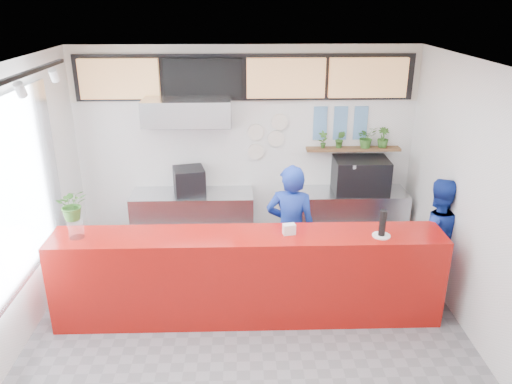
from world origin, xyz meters
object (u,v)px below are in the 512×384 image
(espresso_machine, at_px, (361,175))
(staff_right, at_px, (434,237))
(staff_center, at_px, (291,230))
(panini_oven, at_px, (189,181))
(service_counter, at_px, (248,276))
(pepper_mill, at_px, (383,223))

(espresso_machine, relative_size, staff_right, 0.50)
(staff_center, bearing_deg, espresso_machine, -120.81)
(panini_oven, xyz_separation_m, staff_center, (1.38, -1.21, -0.23))
(staff_center, bearing_deg, service_counter, 60.03)
(staff_center, relative_size, staff_right, 1.10)
(staff_center, relative_size, pepper_mill, 5.74)
(staff_right, bearing_deg, service_counter, 14.24)
(staff_center, xyz_separation_m, staff_right, (1.82, -0.09, -0.08))
(panini_oven, relative_size, espresso_machine, 0.55)
(panini_oven, height_order, staff_center, staff_center)
(service_counter, relative_size, pepper_mill, 14.95)
(espresso_machine, height_order, pepper_mill, pepper_mill)
(staff_center, bearing_deg, panini_oven, -28.34)
(service_counter, bearing_deg, pepper_mill, -3.41)
(staff_right, bearing_deg, staff_center, -0.63)
(panini_oven, relative_size, staff_right, 0.28)
(staff_center, bearing_deg, pepper_mill, 157.07)
(service_counter, relative_size, espresso_machine, 5.73)
(service_counter, distance_m, staff_right, 2.43)
(panini_oven, bearing_deg, staff_center, -53.89)
(staff_center, bearing_deg, staff_right, -170.19)
(service_counter, height_order, pepper_mill, pepper_mill)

